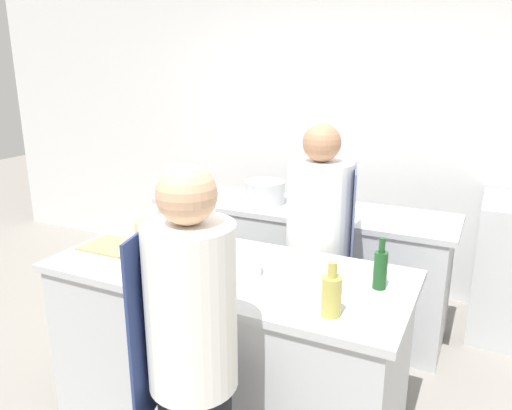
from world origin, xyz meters
TOP-DOWN VIEW (x-y plane):
  - wall_back at (0.00, 2.13)m, footprint 8.00×0.06m
  - prep_counter at (0.00, 0.00)m, footprint 1.91×0.84m
  - pass_counter at (-0.07, 1.24)m, footprint 2.25×0.62m
  - chef_at_prep_near at (0.23, -0.69)m, footprint 0.39×0.38m
  - chef_at_stove at (0.28, 0.66)m, footprint 0.45×0.44m
  - bottle_olive_oil at (0.77, 0.10)m, footprint 0.06×0.06m
  - bottle_vinegar at (0.65, -0.25)m, footprint 0.09×0.09m
  - bottle_wine at (-0.21, 0.23)m, footprint 0.07×0.07m
  - bowl_mixing_large at (-0.70, 0.26)m, footprint 0.19×0.19m
  - bowl_prep_small at (0.09, -0.04)m, footprint 0.23×0.23m
  - bowl_ceramic_blue at (-0.46, 0.28)m, footprint 0.17×0.17m
  - cutting_board at (-0.75, -0.03)m, footprint 0.32×0.27m
  - stockpot at (-0.34, 1.21)m, footprint 0.31×0.31m

SIDE VIEW (x-z plane):
  - pass_counter at x=-0.07m, z-range 0.00..0.93m
  - prep_counter at x=0.00m, z-range 0.00..0.93m
  - chef_at_stove at x=0.28m, z-range -0.01..1.61m
  - chef_at_prep_near at x=0.23m, z-range 0.00..1.63m
  - cutting_board at x=-0.75m, z-range 0.93..0.94m
  - bowl_ceramic_blue at x=-0.46m, z-range 0.93..0.99m
  - bowl_prep_small at x=0.09m, z-range 0.93..1.00m
  - bowl_mixing_large at x=-0.70m, z-range 0.93..1.01m
  - stockpot at x=-0.34m, z-range 0.93..1.10m
  - bottle_vinegar at x=0.65m, z-range 0.90..1.15m
  - bottle_wine at x=-0.21m, z-range 0.90..1.15m
  - bottle_olive_oil at x=0.77m, z-range 0.90..1.16m
  - wall_back at x=0.00m, z-range 0.00..2.80m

